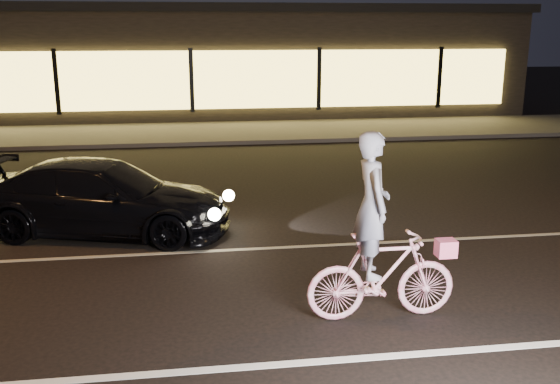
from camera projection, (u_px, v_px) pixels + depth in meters
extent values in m
plane|color=black|center=(205.00, 307.00, 7.78)|extent=(90.00, 90.00, 0.00)
cube|color=silver|center=(210.00, 370.00, 6.35)|extent=(60.00, 0.12, 0.01)
cube|color=gray|center=(202.00, 251.00, 9.69)|extent=(60.00, 0.10, 0.01)
cube|color=#383533|center=(194.00, 133.00, 20.20)|extent=(30.00, 4.00, 0.12)
cube|color=black|center=(190.00, 62.00, 25.44)|extent=(25.00, 8.00, 4.00)
cube|color=black|center=(188.00, 10.00, 24.92)|extent=(25.40, 8.40, 0.30)
cube|color=#EEC953|center=(191.00, 80.00, 21.63)|extent=(23.00, 0.15, 2.00)
cube|color=black|center=(56.00, 82.00, 20.92)|extent=(0.15, 0.08, 2.20)
cube|color=black|center=(191.00, 80.00, 21.55)|extent=(0.15, 0.08, 2.20)
cube|color=black|center=(319.00, 79.00, 22.17)|extent=(0.15, 0.08, 2.20)
cube|color=black|center=(439.00, 77.00, 22.80)|extent=(0.15, 0.08, 2.20)
imported|color=#E34270|center=(382.00, 276.00, 7.36)|extent=(1.80, 0.51, 1.08)
imported|color=silver|center=(372.00, 205.00, 7.11)|extent=(0.41, 0.62, 1.70)
cube|color=#F1497A|center=(446.00, 248.00, 7.39)|extent=(0.23, 0.19, 0.21)
imported|color=black|center=(103.00, 198.00, 10.44)|extent=(4.54, 2.76, 1.23)
sphere|color=#FFF2BF|center=(229.00, 196.00, 10.77)|extent=(0.21, 0.21, 0.21)
sphere|color=#FFF2BF|center=(215.00, 214.00, 9.69)|extent=(0.21, 0.21, 0.21)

